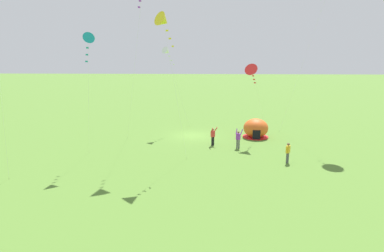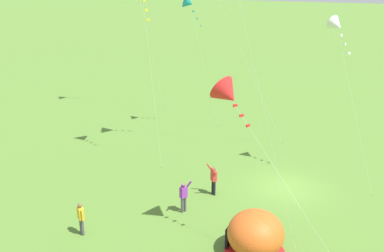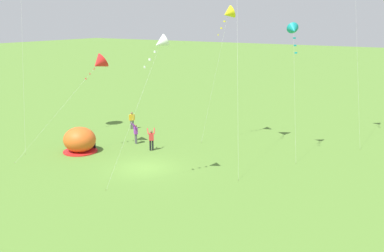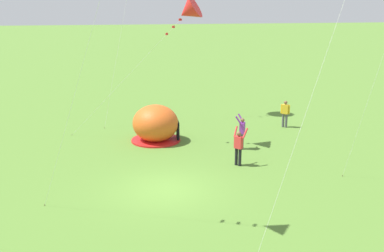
% 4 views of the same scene
% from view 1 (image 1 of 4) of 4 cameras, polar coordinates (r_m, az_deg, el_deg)
% --- Properties ---
extents(ground_plane, '(300.00, 300.00, 0.00)m').
position_cam_1_polar(ground_plane, '(33.97, 0.07, -1.83)').
color(ground_plane, '#517A2D').
extents(popup_tent, '(2.81, 2.81, 2.10)m').
position_cam_1_polar(popup_tent, '(33.73, 12.05, -0.47)').
color(popup_tent, '#D8591E').
rests_on(popup_tent, ground).
extents(person_center_field, '(0.42, 0.49, 1.72)m').
position_cam_1_polar(person_center_field, '(26.09, 17.80, -4.69)').
color(person_center_field, '#4C4C51').
rests_on(person_center_field, ground).
extents(person_arms_raised, '(0.72, 0.65, 1.89)m').
position_cam_1_polar(person_arms_raised, '(29.19, 8.80, -2.35)').
color(person_arms_raised, '#4C4C51').
rests_on(person_arms_raised, ground).
extents(person_far_back, '(0.71, 0.69, 1.89)m').
position_cam_1_polar(person_far_back, '(29.94, 4.00, -1.85)').
color(person_far_back, black).
rests_on(person_far_back, ground).
extents(kite_red, '(3.87, 7.51, 8.04)m').
position_cam_1_polar(kite_red, '(31.07, 11.38, 10.11)').
color(kite_red, silver).
rests_on(kite_red, ground).
extents(kite_teal, '(2.15, 2.72, 10.52)m').
position_cam_1_polar(kite_teal, '(25.72, -19.22, 15.28)').
color(kite_teal, silver).
rests_on(kite_teal, ground).
extents(kite_yellow, '(2.36, 2.56, 11.86)m').
position_cam_1_polar(kite_yellow, '(23.41, -5.45, 19.29)').
color(kite_yellow, silver).
rests_on(kite_yellow, ground).
extents(kite_white, '(3.01, 3.77, 9.89)m').
position_cam_1_polar(kite_white, '(35.01, -4.81, 13.96)').
color(kite_white, silver).
rests_on(kite_white, ground).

